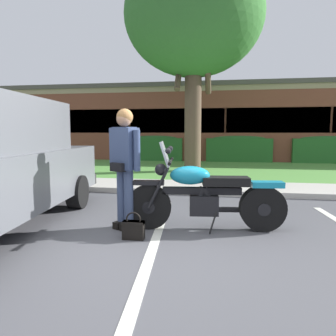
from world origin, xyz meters
name	(u,v)px	position (x,y,z in m)	size (l,w,h in m)	color
ground_plane	(160,246)	(0.00, 0.00, 0.00)	(140.00, 140.00, 0.00)	#4C4C51
curb_strip	(187,192)	(0.00, 3.24, 0.06)	(60.00, 0.20, 0.12)	#B7B2A8
concrete_walk	(191,186)	(0.00, 4.09, 0.04)	(60.00, 1.50, 0.08)	#B7B2A8
grass_lawn	(201,169)	(0.00, 7.93, 0.03)	(60.00, 6.18, 0.06)	#518E3D
stall_stripe_1	(155,240)	(-0.09, 0.20, 0.00)	(0.12, 4.40, 0.01)	silver
motorcycle	(211,196)	(0.59, 0.76, 0.49)	(2.24, 0.82, 1.26)	black
rider_person	(124,160)	(-0.62, 0.62, 0.99)	(0.52, 0.40, 1.70)	black
handbag	(133,228)	(-0.38, 0.19, 0.14)	(0.28, 0.13, 0.36)	black
shade_tree	(194,18)	(-0.23, 7.11, 5.07)	(4.52, 4.52, 7.03)	brown
hedge_left	(155,147)	(-2.33, 11.03, 0.65)	(2.62, 0.90, 1.24)	#286028
hedge_center_left	(238,148)	(1.50, 11.03, 0.65)	(2.88, 0.90, 1.24)	#286028
hedge_center_right	(329,149)	(5.34, 11.03, 0.65)	(3.18, 0.90, 1.24)	#286028
brick_building	(224,125)	(0.89, 16.68, 1.82)	(26.19, 11.91, 3.64)	brown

